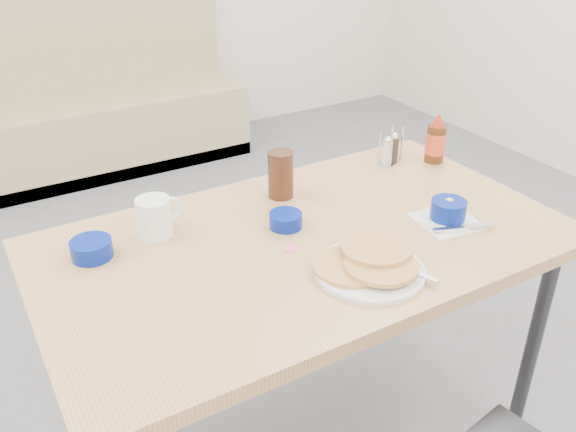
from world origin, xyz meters
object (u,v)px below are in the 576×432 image
dining_table (306,257)px  creamer_bowl (92,249)px  grits_setting (448,213)px  butter_bowl (286,220)px  amber_tumbler (281,174)px  booth_bench (86,113)px  syrup_bottle (436,141)px  coffee_mug (156,216)px  condiment_caddy (390,151)px  pancake_plate (370,265)px

dining_table → creamer_bowl: creamer_bowl is taller
grits_setting → butter_bowl: (-0.40, 0.21, -0.01)m
dining_table → amber_tumbler: size_ratio=9.80×
booth_bench → syrup_bottle: bearing=-74.6°
amber_tumbler → grits_setting: bearing=-49.6°
dining_table → creamer_bowl: size_ratio=13.44×
grits_setting → amber_tumbler: amber_tumbler is taller
coffee_mug → grits_setting: (0.72, -0.35, -0.03)m
booth_bench → amber_tumbler: size_ratio=13.30×
creamer_bowl → condiment_caddy: 1.03m
booth_bench → grits_setting: bearing=-81.8°
creamer_bowl → pancake_plate: bearing=-36.0°
condiment_caddy → butter_bowl: bearing=178.1°
booth_bench → butter_bowl: booth_bench is taller
amber_tumbler → condiment_caddy: bearing=4.2°
creamer_bowl → syrup_bottle: (1.15, 0.01, 0.05)m
butter_bowl → pancake_plate: bearing=-77.6°
creamer_bowl → butter_bowl: creamer_bowl is taller
creamer_bowl → grits_setting: bearing=-19.8°
condiment_caddy → syrup_bottle: bearing=-50.7°
booth_bench → coffee_mug: booth_bench is taller
condiment_caddy → syrup_bottle: (0.13, -0.07, 0.03)m
pancake_plate → condiment_caddy: bearing=46.9°
condiment_caddy → booth_bench: bearing=79.8°
amber_tumbler → condiment_caddy: 0.45m
coffee_mug → syrup_bottle: syrup_bottle is taller
grits_setting → amber_tumbler: (-0.32, 0.37, 0.04)m
dining_table → creamer_bowl: bearing=159.3°
dining_table → pancake_plate: pancake_plate is taller
grits_setting → syrup_bottle: 0.43m
butter_bowl → syrup_bottle: (0.66, 0.13, 0.05)m
pancake_plate → creamer_bowl: 0.69m
booth_bench → condiment_caddy: (0.51, -2.25, 0.45)m
coffee_mug → amber_tumbler: 0.40m
dining_table → grits_setting: (0.38, -0.13, 0.09)m
creamer_bowl → syrup_bottle: syrup_bottle is taller
dining_table → creamer_bowl: (-0.51, 0.19, 0.08)m
booth_bench → creamer_bowl: bearing=-102.4°
coffee_mug → creamer_bowl: coffee_mug is taller
coffee_mug → creamer_bowl: (-0.18, -0.03, -0.03)m
dining_table → amber_tumbler: bearing=75.5°
condiment_caddy → syrup_bottle: 0.15m
booth_bench → dining_table: booth_bench is taller
pancake_plate → grits_setting: (0.34, 0.09, 0.01)m
creamer_bowl → butter_bowl: 0.51m
grits_setting → condiment_caddy: (0.13, 0.41, 0.01)m
grits_setting → syrup_bottle: size_ratio=1.12×
booth_bench → coffee_mug: size_ratio=14.08×
booth_bench → condiment_caddy: 2.35m
booth_bench → pancake_plate: (0.05, -2.75, 0.43)m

